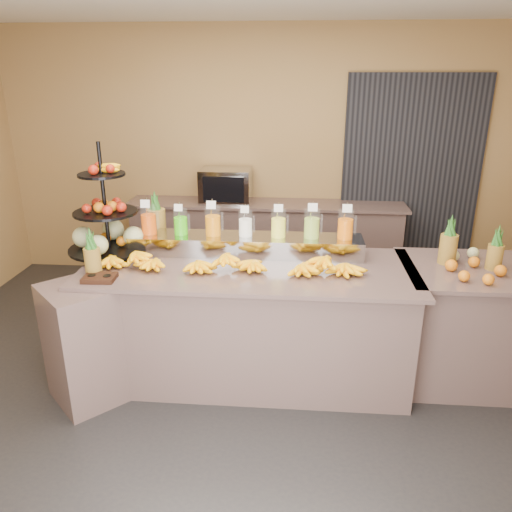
# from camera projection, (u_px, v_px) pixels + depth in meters

# --- Properties ---
(ground) EXTENTS (6.00, 6.00, 0.00)m
(ground) POSITION_uv_depth(u_px,v_px,m) (246.00, 394.00, 3.79)
(ground) COLOR black
(ground) RESTS_ON ground
(room_envelope) EXTENTS (6.04, 5.02, 2.82)m
(room_envelope) POSITION_uv_depth(u_px,v_px,m) (278.00, 131.00, 3.86)
(room_envelope) COLOR olive
(room_envelope) RESTS_ON ground
(buffet_counter) EXTENTS (2.75, 1.25, 0.93)m
(buffet_counter) POSITION_uv_depth(u_px,v_px,m) (234.00, 323.00, 3.88)
(buffet_counter) COLOR gray
(buffet_counter) RESTS_ON ground
(right_counter) EXTENTS (1.08, 0.88, 0.93)m
(right_counter) POSITION_uv_depth(u_px,v_px,m) (468.00, 324.00, 3.87)
(right_counter) COLOR gray
(right_counter) RESTS_ON ground
(back_ledge) EXTENTS (3.10, 0.55, 0.93)m
(back_ledge) POSITION_uv_depth(u_px,v_px,m) (265.00, 242.00, 5.73)
(back_ledge) COLOR gray
(back_ledge) RESTS_ON ground
(pitcher_tray) EXTENTS (1.85, 0.30, 0.15)m
(pitcher_tray) POSITION_uv_depth(u_px,v_px,m) (246.00, 245.00, 3.99)
(pitcher_tray) COLOR gray
(pitcher_tray) RESTS_ON buffet_counter
(juice_pitcher_orange_a) EXTENTS (0.13, 0.13, 0.30)m
(juice_pitcher_orange_a) POSITION_uv_depth(u_px,v_px,m) (149.00, 221.00, 3.99)
(juice_pitcher_orange_a) COLOR silver
(juice_pitcher_orange_a) RESTS_ON pitcher_tray
(juice_pitcher_green) EXTENTS (0.11, 0.12, 0.27)m
(juice_pitcher_green) POSITION_uv_depth(u_px,v_px,m) (181.00, 223.00, 3.97)
(juice_pitcher_green) COLOR silver
(juice_pitcher_green) RESTS_ON pitcher_tray
(juice_pitcher_orange_b) EXTENTS (0.13, 0.13, 0.30)m
(juice_pitcher_orange_b) POSITION_uv_depth(u_px,v_px,m) (213.00, 223.00, 3.95)
(juice_pitcher_orange_b) COLOR silver
(juice_pitcher_orange_b) RESTS_ON pitcher_tray
(juice_pitcher_milk) EXTENTS (0.11, 0.11, 0.27)m
(juice_pitcher_milk) POSITION_uv_depth(u_px,v_px,m) (246.00, 225.00, 3.93)
(juice_pitcher_milk) COLOR silver
(juice_pitcher_milk) RESTS_ON pitcher_tray
(juice_pitcher_lemon) EXTENTS (0.12, 0.12, 0.29)m
(juice_pitcher_lemon) POSITION_uv_depth(u_px,v_px,m) (278.00, 225.00, 3.91)
(juice_pitcher_lemon) COLOR silver
(juice_pitcher_lemon) RESTS_ON pitcher_tray
(juice_pitcher_lime) EXTENTS (0.13, 0.13, 0.30)m
(juice_pitcher_lime) POSITION_uv_depth(u_px,v_px,m) (312.00, 225.00, 3.89)
(juice_pitcher_lime) COLOR silver
(juice_pitcher_lime) RESTS_ON pitcher_tray
(juice_pitcher_orange_c) EXTENTS (0.12, 0.13, 0.30)m
(juice_pitcher_orange_c) POSITION_uv_depth(u_px,v_px,m) (345.00, 226.00, 3.87)
(juice_pitcher_orange_c) COLOR silver
(juice_pitcher_orange_c) RESTS_ON pitcher_tray
(banana_heap) EXTENTS (2.01, 0.18, 0.17)m
(banana_heap) POSITION_uv_depth(u_px,v_px,m) (226.00, 261.00, 3.67)
(banana_heap) COLOR #FFB90C
(banana_heap) RESTS_ON buffet_counter
(fruit_stand) EXTENTS (0.73, 0.73, 0.89)m
(fruit_stand) POSITION_uv_depth(u_px,v_px,m) (112.00, 227.00, 3.93)
(fruit_stand) COLOR black
(fruit_stand) RESTS_ON buffet_counter
(condiment_caddy) EXTENTS (0.23, 0.18, 0.03)m
(condiment_caddy) POSITION_uv_depth(u_px,v_px,m) (100.00, 278.00, 3.50)
(condiment_caddy) COLOR black
(condiment_caddy) RESTS_ON buffet_counter
(pineapple_left_a) EXTENTS (0.12, 0.12, 0.36)m
(pineapple_left_a) POSITION_uv_depth(u_px,v_px,m) (92.00, 257.00, 3.56)
(pineapple_left_a) COLOR brown
(pineapple_left_a) RESTS_ON buffet_counter
(pineapple_left_b) EXTENTS (0.16, 0.16, 0.45)m
(pineapple_left_b) POSITION_uv_depth(u_px,v_px,m) (156.00, 223.00, 4.21)
(pineapple_left_b) COLOR brown
(pineapple_left_b) RESTS_ON buffet_counter
(right_fruit_pile) EXTENTS (0.43, 0.41, 0.23)m
(right_fruit_pile) POSITION_uv_depth(u_px,v_px,m) (472.00, 261.00, 3.65)
(right_fruit_pile) COLOR brown
(right_fruit_pile) RESTS_ON right_counter
(oven_warmer) EXTENTS (0.56, 0.40, 0.37)m
(oven_warmer) POSITION_uv_depth(u_px,v_px,m) (226.00, 186.00, 5.54)
(oven_warmer) COLOR gray
(oven_warmer) RESTS_ON back_ledge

